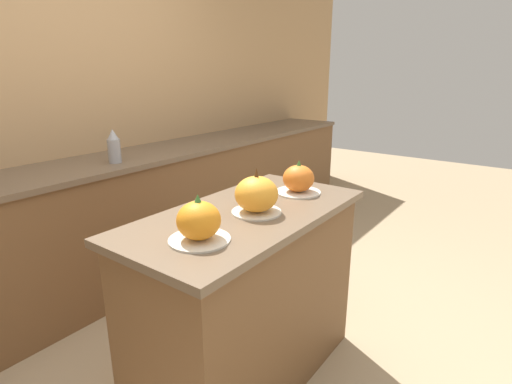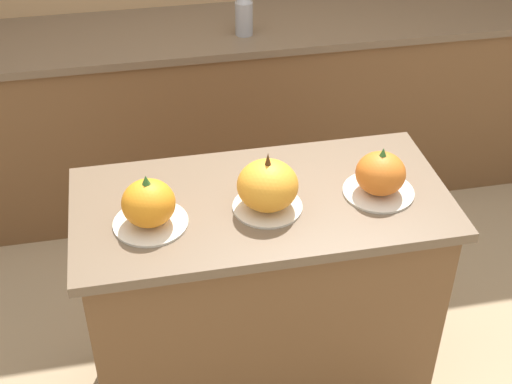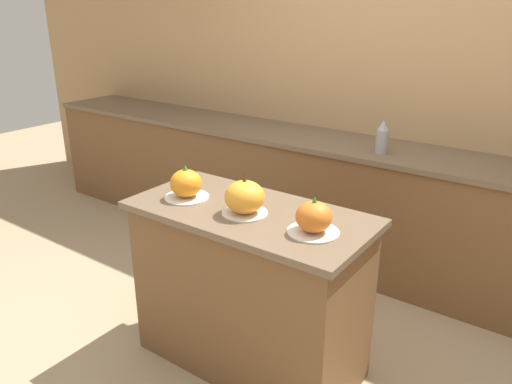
# 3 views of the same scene
# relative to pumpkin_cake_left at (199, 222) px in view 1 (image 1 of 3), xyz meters

# --- Properties ---
(ground_plane) EXTENTS (12.00, 12.00, 0.00)m
(ground_plane) POSITION_rel_pumpkin_cake_left_xyz_m (0.36, 0.06, -0.97)
(ground_plane) COLOR tan
(wall_back) EXTENTS (8.00, 0.06, 2.50)m
(wall_back) POSITION_rel_pumpkin_cake_left_xyz_m (0.36, 1.71, 0.28)
(wall_back) COLOR tan
(wall_back) RESTS_ON ground_plane
(kitchen_island) EXTENTS (1.22, 0.60, 0.89)m
(kitchen_island) POSITION_rel_pumpkin_cake_left_xyz_m (0.36, 0.06, -0.52)
(kitchen_island) COLOR brown
(kitchen_island) RESTS_ON ground_plane
(back_counter) EXTENTS (6.00, 0.60, 0.92)m
(back_counter) POSITION_rel_pumpkin_cake_left_xyz_m (0.36, 1.38, -0.50)
(back_counter) COLOR brown
(back_counter) RESTS_ON ground_plane
(pumpkin_cake_left) EXTENTS (0.23, 0.23, 0.18)m
(pumpkin_cake_left) POSITION_rel_pumpkin_cake_left_xyz_m (0.00, 0.00, 0.00)
(pumpkin_cake_left) COLOR silver
(pumpkin_cake_left) RESTS_ON kitchen_island
(pumpkin_cake_center) EXTENTS (0.22, 0.22, 0.20)m
(pumpkin_cake_center) POSITION_rel_pumpkin_cake_left_xyz_m (0.37, 0.01, 0.01)
(pumpkin_cake_center) COLOR silver
(pumpkin_cake_center) RESTS_ON kitchen_island
(pumpkin_cake_right) EXTENTS (0.23, 0.23, 0.17)m
(pumpkin_cake_right) POSITION_rel_pumpkin_cake_left_xyz_m (0.74, 0.02, -0.00)
(pumpkin_cake_right) COLOR silver
(pumpkin_cake_right) RESTS_ON kitchen_island
(bottle_tall) EXTENTS (0.08, 0.08, 0.22)m
(bottle_tall) POSITION_rel_pumpkin_cake_left_xyz_m (0.53, 1.27, 0.06)
(bottle_tall) COLOR #99999E
(bottle_tall) RESTS_ON back_counter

